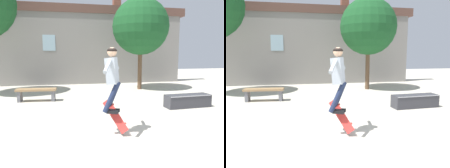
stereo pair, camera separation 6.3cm
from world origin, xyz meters
The scene contains 7 objects.
ground_plane centered at (0.00, 0.00, 0.00)m, with size 40.00×40.00×0.00m, color beige.
building_backdrop centered at (0.01, 9.58, 2.43)m, with size 12.54×0.52×5.67m.
tree_right centered at (2.48, 6.93, 3.17)m, with size 2.84×2.84×4.60m.
park_bench centered at (-2.38, 4.96, 0.35)m, with size 1.52×0.53×0.50m.
skate_ledge centered at (2.85, 2.93, 0.22)m, with size 1.62×0.59×0.44m.
skater centered at (-0.24, 0.95, 1.39)m, with size 0.61×1.17×1.47m.
skateboard_flipping centered at (-0.17, 0.94, 0.43)m, with size 0.52×0.49×0.75m.
Camera 1 is at (-1.23, -3.77, 1.85)m, focal length 35.00 mm.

